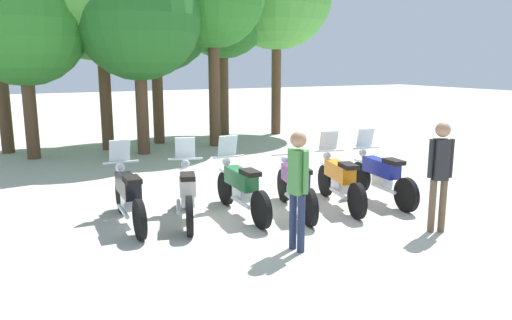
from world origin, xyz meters
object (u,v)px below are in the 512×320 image
person_0 (440,168)px  motorcycle_1 (187,191)px  motorcycle_4 (339,179)px  tree_1 (22,21)px  motorcycle_2 (241,187)px  tree_3 (138,17)px  motorcycle_5 (381,175)px  motorcycle_3 (295,185)px  tree_6 (223,10)px  motorcycle_0 (128,194)px  person_1 (298,181)px  tree_4 (154,12)px

person_0 → motorcycle_1: bearing=78.6°
motorcycle_4 → tree_1: size_ratio=0.39×
motorcycle_2 → tree_3: tree_3 is taller
motorcycle_1 → motorcycle_5: size_ratio=0.97×
motorcycle_1 → motorcycle_3: 1.96m
motorcycle_3 → tree_3: bearing=21.9°
tree_6 → tree_1: bearing=-164.4°
motorcycle_0 → person_1: bearing=-138.8°
motorcycle_3 → tree_4: tree_4 is taller
tree_1 → motorcycle_1: bearing=-73.7°
tree_6 → person_1: bearing=-107.8°
motorcycle_3 → motorcycle_5: 1.91m
tree_4 → tree_6: tree_6 is taller
tree_3 → tree_6: tree_6 is taller
tree_1 → motorcycle_4: bearing=-57.2°
motorcycle_2 → motorcycle_4: (1.92, -0.31, 0.00)m
motorcycle_4 → tree_1: (-4.99, 7.75, 3.27)m
motorcycle_4 → tree_4: 9.68m
tree_6 → motorcycle_5: bearing=-94.4°
motorcycle_0 → tree_1: (-1.16, 7.05, 3.27)m
motorcycle_4 → person_0: bearing=-151.0°
motorcycle_1 → motorcycle_5: (3.81, -0.56, 0.00)m
motorcycle_4 → motorcycle_5: (0.95, -0.07, 0.00)m
motorcycle_3 → tree_1: size_ratio=0.39×
motorcycle_3 → person_0: (1.48, -1.95, 0.55)m
tree_3 → motorcycle_3: bearing=-81.7°
tree_4 → tree_1: bearing=-164.5°
motorcycle_4 → motorcycle_5: size_ratio=0.98×
person_0 → tree_3: (-2.51, 9.02, 2.90)m
tree_1 → motorcycle_0: bearing=-80.6°
tree_1 → tree_4: 4.14m
motorcycle_1 → tree_1: (-2.13, 7.26, 3.27)m
motorcycle_1 → person_0: size_ratio=1.19×
motorcycle_0 → tree_3: tree_3 is taller
tree_6 → motorcycle_1: bearing=-116.5°
tree_1 → tree_6: 6.98m
tree_4 → person_0: bearing=-81.8°
motorcycle_0 → motorcycle_4: 3.88m
motorcycle_1 → tree_6: bearing=-9.9°
motorcycle_2 → tree_1: size_ratio=0.39×
motorcycle_0 → tree_1: tree_1 is taller
tree_4 → motorcycle_3: bearing=-89.5°
person_1 → person_0: bearing=160.0°
person_0 → motorcycle_2: bearing=71.7°
motorcycle_0 → person_0: 5.10m
motorcycle_2 → tree_3: (-0.07, 6.79, 3.44)m
person_0 → tree_1: (-5.51, 9.67, 2.73)m
motorcycle_3 → tree_3: size_ratio=0.37×
motorcycle_0 → tree_6: tree_6 is taller
motorcycle_0 → motorcycle_1: same height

